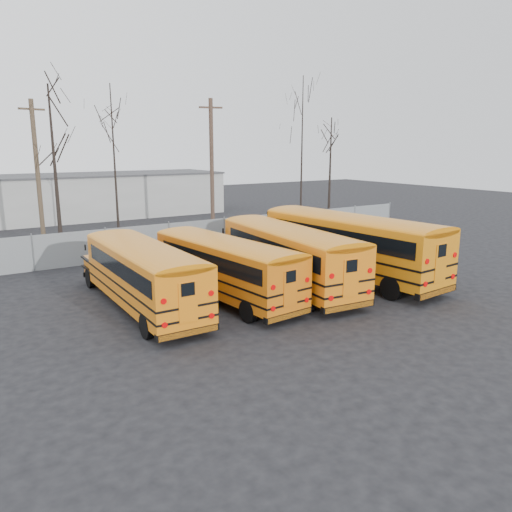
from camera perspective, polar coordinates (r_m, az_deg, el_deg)
ground at (r=22.00m, az=2.79°, el=-5.39°), size 120.00×120.00×0.00m
fence at (r=31.97m, az=-9.89°, el=1.95°), size 40.00×0.04×2.00m
distant_building at (r=51.20m, az=-16.84°, el=6.65°), size 22.00×8.00×4.00m
bus_a at (r=21.27m, az=-12.91°, el=-1.61°), size 2.51×10.31×2.87m
bus_b at (r=22.24m, az=-3.80°, el=-0.79°), size 3.23×10.22×2.82m
bus_c at (r=23.91m, az=3.53°, el=0.54°), size 3.52×11.18×3.08m
bus_d at (r=26.04m, az=10.36°, el=1.76°), size 3.73×12.32×3.40m
utility_pole_left at (r=36.60m, az=-23.69°, el=8.71°), size 1.70×0.58×9.71m
utility_pole_right at (r=39.50m, az=-5.08°, el=10.31°), size 1.81×0.56×10.26m
tree_2 at (r=31.68m, az=-21.95°, el=8.59°), size 0.26×0.26×10.16m
tree_3 at (r=35.13m, az=-15.84°, el=9.75°), size 0.26×0.26×10.70m
tree_4 at (r=44.07m, az=5.26°, el=11.80°), size 0.26×0.26×12.49m
tree_5 at (r=45.51m, az=8.46°, el=9.64°), size 0.26×0.26×9.17m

